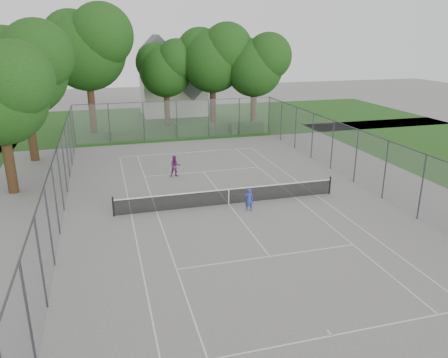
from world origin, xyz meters
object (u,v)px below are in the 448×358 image
object	(u,v)px
tennis_net	(229,196)
house	(173,83)
girl_player	(249,200)
woman_player	(175,166)

from	to	relation	value
tennis_net	house	distance (m)	30.36
girl_player	woman_player	bearing A→B (deg)	-49.76
tennis_net	woman_player	distance (m)	6.25
tennis_net	house	world-z (taller)	house
woman_player	girl_player	bearing A→B (deg)	-68.89
tennis_net	girl_player	xyz separation A→B (m)	(0.80, -1.20, 0.14)
house	woman_player	distance (m)	24.74
tennis_net	woman_player	xyz separation A→B (m)	(-2.07, 5.89, 0.22)
tennis_net	woman_player	world-z (taller)	woman_player
girl_player	house	bearing A→B (deg)	-73.78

